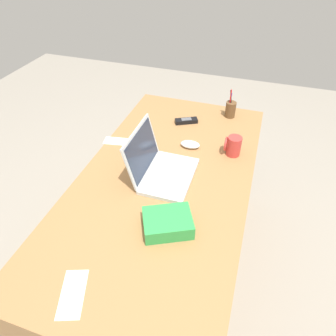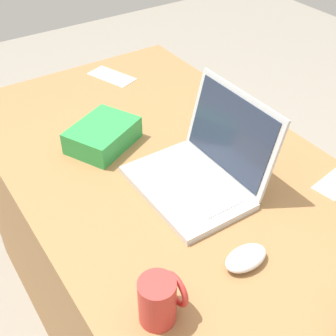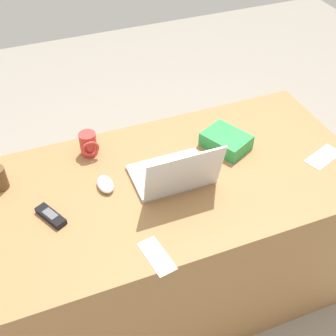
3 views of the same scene
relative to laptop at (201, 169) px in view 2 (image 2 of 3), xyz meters
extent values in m
cube|color=#9E7042|center=(-0.01, -0.02, -0.43)|extent=(1.56, 0.80, 0.76)
cube|color=silver|center=(0.00, -0.05, -0.04)|extent=(0.32, 0.21, 0.02)
cube|color=silver|center=(0.00, -0.03, -0.03)|extent=(0.26, 0.11, 0.00)
cube|color=silver|center=(0.00, -0.11, -0.03)|extent=(0.09, 0.05, 0.00)
cube|color=silver|center=(0.00, 0.09, 0.08)|extent=(0.31, 0.06, 0.22)
cube|color=#283347|center=(0.00, 0.08, 0.08)|extent=(0.28, 0.05, 0.19)
ellipsoid|color=white|center=(0.26, -0.08, -0.03)|extent=(0.07, 0.11, 0.03)
cylinder|color=#C63833|center=(0.27, -0.31, 0.00)|extent=(0.07, 0.07, 0.10)
torus|color=#C63833|center=(0.27, -0.26, 0.01)|extent=(0.07, 0.01, 0.07)
cube|color=green|center=(-0.29, -0.13, -0.02)|extent=(0.21, 0.23, 0.07)
cube|color=white|center=(-0.65, 0.08, -0.05)|extent=(0.19, 0.13, 0.00)
camera|label=1|loc=(-1.02, -0.37, 0.92)|focal=32.23mm
camera|label=2|loc=(0.71, -0.57, 0.73)|focal=49.03mm
camera|label=3|loc=(0.49, 1.18, 1.19)|focal=47.37mm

